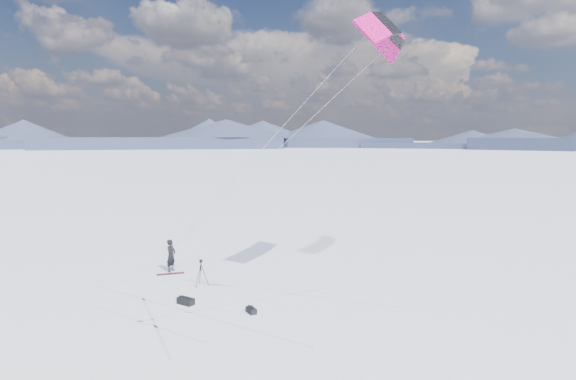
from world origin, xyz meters
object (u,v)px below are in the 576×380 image
at_px(tripod, 201,269).
at_px(gear_bag_a, 186,301).
at_px(snowboard, 170,274).
at_px(snowkiter, 171,271).
at_px(gear_bag_b, 251,310).

height_order(tripod, gear_bag_a, tripod).
height_order(snowboard, tripod, tripod).
distance_m(snowkiter, tripod, 3.60).
bearing_deg(gear_bag_b, gear_bag_a, -136.85).
relative_size(snowkiter, gear_bag_b, 2.78).
distance_m(snowboard, tripod, 3.14).
xyz_separation_m(gear_bag_a, gear_bag_b, (3.29, 0.21, -0.04)).
bearing_deg(gear_bag_a, snowboard, 144.63).
bearing_deg(gear_bag_b, snowkiter, -169.75).
bearing_deg(tripod, gear_bag_b, -48.45).
bearing_deg(snowkiter, gear_bag_b, -122.87).
bearing_deg(snowkiter, tripod, -121.43).
xyz_separation_m(snowkiter, gear_bag_b, (7.24, -4.05, 0.12)).
bearing_deg(tripod, gear_bag_a, -89.89).
height_order(snowboard, gear_bag_b, gear_bag_b).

